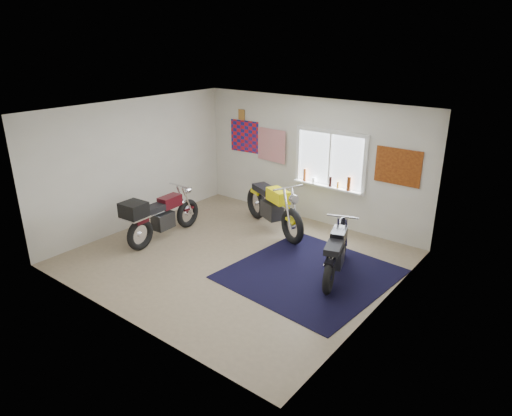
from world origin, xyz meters
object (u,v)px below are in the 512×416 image
Objects in this scene: navy_rug at (310,274)px; maroon_tourer at (159,216)px; yellow_triumph at (273,208)px; black_chrome_bike at (336,254)px.

maroon_tourer is (-3.15, -0.65, 0.51)m from navy_rug.
yellow_triumph is at bearing 144.42° from navy_rug.
black_chrome_bike is (0.35, 0.24, 0.40)m from navy_rug.
yellow_triumph reaches higher than maroon_tourer.
yellow_triumph is 2.22m from black_chrome_bike.
maroon_tourer is at bearing 85.96° from black_chrome_bike.
maroon_tourer reaches higher than black_chrome_bike.
black_chrome_bike is 3.60m from maroon_tourer.
black_chrome_bike is at bearing 35.08° from navy_rug.
navy_rug is 2.10m from yellow_triumph.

